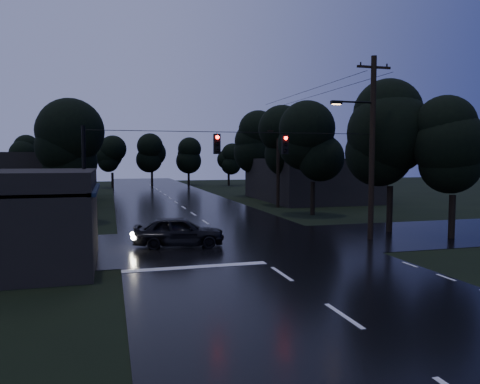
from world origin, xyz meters
name	(u,v)px	position (x,y,z in m)	size (l,w,h in m)	color
ground	(344,317)	(0.00, 0.00, 0.00)	(160.00, 160.00, 0.00)	black
main_road	(184,208)	(0.00, 30.00, 0.00)	(12.00, 120.00, 0.02)	black
cross_street	(235,243)	(0.00, 12.00, 0.00)	(60.00, 9.00, 0.02)	black
building_far_right	(309,179)	(14.00, 34.00, 2.20)	(10.00, 14.00, 4.40)	black
building_far_left	(33,177)	(-14.00, 40.00, 2.50)	(10.00, 16.00, 5.00)	black
utility_pole_main	(371,144)	(7.41, 11.00, 5.26)	(3.50, 0.30, 10.00)	black
utility_pole_far	(278,165)	(8.30, 28.00, 3.88)	(2.00, 0.30, 7.50)	black
anchor_pole_left	(85,191)	(-7.50, 11.00, 3.00)	(0.18, 0.18, 6.00)	black
span_signals	(251,143)	(0.56, 10.99, 5.24)	(15.00, 0.37, 1.12)	black
tree_corner_near	(391,133)	(10.00, 13.00, 5.99)	(4.48, 4.48, 9.44)	black
tree_corner_far	(454,145)	(12.00, 10.00, 5.24)	(3.92, 3.92, 8.26)	black
tree_left_a	(69,147)	(-9.00, 22.00, 5.24)	(3.92, 3.92, 8.26)	black
tree_left_b	(69,144)	(-9.60, 30.00, 5.62)	(4.20, 4.20, 8.85)	black
tree_left_c	(71,143)	(-10.20, 40.00, 5.99)	(4.48, 4.48, 9.44)	black
tree_right_a	(313,143)	(9.00, 22.00, 5.62)	(4.20, 4.20, 8.85)	black
tree_right_b	(284,142)	(9.60, 30.00, 5.99)	(4.48, 4.48, 9.44)	black
tree_right_c	(258,141)	(10.20, 40.00, 6.37)	(4.76, 4.76, 10.03)	black
car	(179,231)	(-3.03, 11.76, 0.78)	(1.84, 4.58, 1.56)	black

